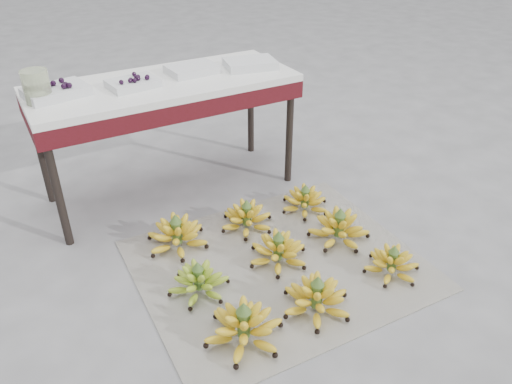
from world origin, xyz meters
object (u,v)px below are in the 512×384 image
bunch_mid_right (339,228)px  glass_jar (37,87)px  bunch_back_right (305,201)px  tray_right (192,69)px  vendor_table (165,94)px  bunch_front_center (316,298)px  bunch_mid_left (199,281)px  bunch_back_center (247,218)px  tray_far_left (56,91)px  bunch_mid_center (278,251)px  bunch_back_left (177,235)px  bunch_front_left (244,327)px  tray_left (133,83)px  tray_far_right (250,64)px  bunch_front_right (392,264)px  newspaper_mat (279,265)px

bunch_mid_right → glass_jar: size_ratio=2.00×
bunch_back_right → tray_right: (-0.36, 0.59, 0.61)m
vendor_table → glass_jar: bearing=-178.8°
bunch_front_center → glass_jar: bearing=127.5°
bunch_mid_left → tray_right: 1.16m
bunch_back_center → glass_jar: bearing=148.5°
bunch_back_center → bunch_back_right: 0.35m
bunch_front_center → tray_far_left: size_ratio=1.01×
bunch_mid_center → bunch_back_left: size_ratio=1.14×
bunch_front_left → tray_left: 1.31m
bunch_mid_right → tray_far_left: tray_far_left is taller
bunch_mid_right → tray_far_right: size_ratio=0.98×
tray_right → bunch_back_left: bearing=-123.0°
bunch_front_right → tray_left: (-0.74, 1.15, 0.62)m
bunch_mid_center → tray_left: 1.09m
bunch_front_left → bunch_back_left: (-0.00, 0.68, -0.00)m
bunch_mid_right → tray_left: (-0.69, 0.83, 0.61)m
bunch_front_right → bunch_mid_right: bunch_mid_right is taller
newspaper_mat → bunch_mid_center: bunch_mid_center is taller
bunch_mid_right → bunch_front_left: bearing=-155.2°
newspaper_mat → bunch_mid_left: bunch_mid_left is taller
bunch_front_right → bunch_mid_left: (-0.80, 0.31, 0.00)m
bunch_back_right → tray_right: 0.92m
newspaper_mat → bunch_mid_center: size_ratio=3.64×
tray_left → glass_jar: (-0.44, 0.01, 0.05)m
bunch_mid_right → bunch_back_right: (0.00, 0.30, -0.01)m
newspaper_mat → bunch_back_left: (-0.35, 0.36, 0.07)m
bunch_front_left → tray_right: tray_right is taller
newspaper_mat → bunch_back_left: size_ratio=4.16×
bunch_front_center → glass_jar: glass_jar is taller
newspaper_mat → bunch_front_right: 0.51m
bunch_front_right → glass_jar: glass_jar is taller
bunch_mid_left → bunch_front_center: bearing=-64.3°
bunch_front_right → bunch_mid_left: bunch_mid_left is taller
bunch_mid_left → vendor_table: vendor_table is taller
tray_right → bunch_mid_right: bearing=-68.4°
bunch_front_left → vendor_table: bearing=94.6°
bunch_back_center → vendor_table: (-0.18, 0.54, 0.52)m
bunch_front_right → bunch_mid_left: bearing=134.7°
newspaper_mat → tray_far_left: tray_far_left is taller
tray_far_left → glass_jar: (-0.08, -0.05, 0.05)m
bunch_front_center → bunch_front_right: bearing=8.0°
bunch_mid_center → vendor_table: bearing=117.3°
bunch_back_center → tray_far_right: size_ratio=0.93×
bunch_mid_center → tray_left: (-0.34, 0.83, 0.61)m
bunch_back_center → tray_left: size_ratio=1.11×
bunch_front_center → bunch_back_right: size_ratio=1.10×
glass_jar → bunch_back_left: bearing=-50.2°
bunch_back_left → tray_far_left: size_ratio=0.97×
bunch_mid_right → tray_right: 1.13m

